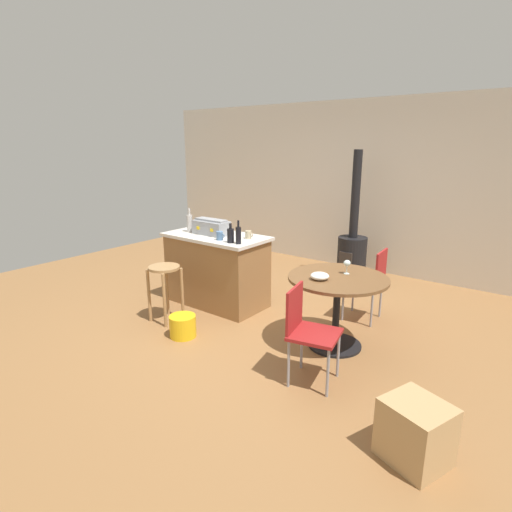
% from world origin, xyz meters
% --- Properties ---
extents(ground_plane, '(8.80, 8.80, 0.00)m').
position_xyz_m(ground_plane, '(0.00, 0.00, 0.00)').
color(ground_plane, olive).
extents(back_wall, '(8.00, 0.10, 2.70)m').
position_xyz_m(back_wall, '(0.00, 2.87, 1.35)').
color(back_wall, beige).
rests_on(back_wall, ground_plane).
extents(kitchen_island, '(1.32, 0.70, 0.91)m').
position_xyz_m(kitchen_island, '(-0.73, 0.21, 0.46)').
color(kitchen_island, olive).
rests_on(kitchen_island, ground_plane).
extents(wooden_stool, '(0.36, 0.36, 0.66)m').
position_xyz_m(wooden_stool, '(-0.83, -0.55, 0.50)').
color(wooden_stool, '#A37A4C').
rests_on(wooden_stool, ground_plane).
extents(dining_table, '(0.99, 0.99, 0.75)m').
position_xyz_m(dining_table, '(1.04, 0.07, 0.57)').
color(dining_table, black).
rests_on(dining_table, ground_plane).
extents(folding_chair_near, '(0.43, 0.43, 0.86)m').
position_xyz_m(folding_chair_near, '(1.05, 0.89, 0.51)').
color(folding_chair_near, maroon).
rests_on(folding_chair_near, ground_plane).
extents(folding_chair_far, '(0.48, 0.48, 0.85)m').
position_xyz_m(folding_chair_far, '(1.12, -0.66, 0.50)').
color(folding_chair_far, maroon).
rests_on(folding_chair_far, ground_plane).
extents(wood_stove, '(0.44, 0.45, 1.94)m').
position_xyz_m(wood_stove, '(0.21, 2.25, 0.48)').
color(wood_stove, black).
rests_on(wood_stove, ground_plane).
extents(toolbox, '(0.47, 0.24, 0.20)m').
position_xyz_m(toolbox, '(-0.80, 0.21, 1.00)').
color(toolbox, gray).
rests_on(toolbox, kitchen_island).
extents(bottle_0, '(0.06, 0.06, 0.27)m').
position_xyz_m(bottle_0, '(-0.20, 0.02, 1.02)').
color(bottle_0, black).
rests_on(bottle_0, kitchen_island).
extents(bottle_1, '(0.07, 0.07, 0.31)m').
position_xyz_m(bottle_1, '(-1.13, 0.15, 1.03)').
color(bottle_1, '#B7B2AD').
rests_on(bottle_1, kitchen_island).
extents(bottle_2, '(0.08, 0.08, 0.23)m').
position_xyz_m(bottle_2, '(-0.31, 0.02, 1.00)').
color(bottle_2, black).
rests_on(bottle_2, kitchen_island).
extents(cup_0, '(0.11, 0.08, 0.10)m').
position_xyz_m(cup_0, '(-0.28, 0.30, 0.96)').
color(cup_0, tan).
rests_on(cup_0, kitchen_island).
extents(cup_1, '(0.12, 0.08, 0.10)m').
position_xyz_m(cup_1, '(-0.50, 0.04, 0.96)').
color(cup_1, '#4C7099').
rests_on(cup_1, kitchen_island).
extents(cup_2, '(0.12, 0.08, 0.08)m').
position_xyz_m(cup_2, '(-1.09, 0.38, 0.95)').
color(cup_2, '#DB6651').
rests_on(cup_2, kitchen_island).
extents(wine_glass, '(0.07, 0.07, 0.14)m').
position_xyz_m(wine_glass, '(1.06, 0.21, 0.85)').
color(wine_glass, silver).
rests_on(wine_glass, dining_table).
extents(serving_bowl, '(0.18, 0.18, 0.07)m').
position_xyz_m(serving_bowl, '(0.93, -0.12, 0.78)').
color(serving_bowl, white).
rests_on(serving_bowl, dining_table).
extents(cardboard_box, '(0.49, 0.47, 0.42)m').
position_xyz_m(cardboard_box, '(2.18, -1.06, 0.21)').
color(cardboard_box, tan).
rests_on(cardboard_box, ground_plane).
extents(plastic_bucket, '(0.29, 0.29, 0.24)m').
position_xyz_m(plastic_bucket, '(-0.36, -0.73, 0.12)').
color(plastic_bucket, yellow).
rests_on(plastic_bucket, ground_plane).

